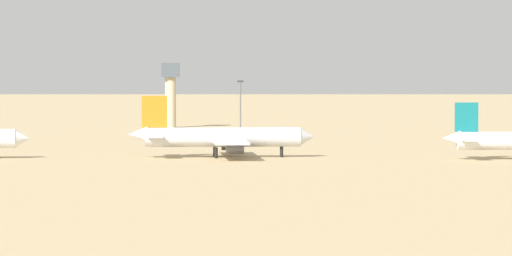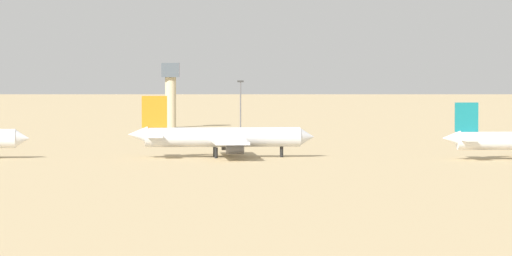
{
  "view_description": "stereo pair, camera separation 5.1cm",
  "coord_description": "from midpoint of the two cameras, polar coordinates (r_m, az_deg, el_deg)",
  "views": [
    {
      "loc": [
        -0.35,
        -301.13,
        18.08
      ],
      "look_at": [
        5.09,
        2.76,
        6.0
      ],
      "focal_mm": 109.47,
      "sensor_mm": 36.0,
      "label": 1
    },
    {
      "loc": [
        -0.3,
        -301.13,
        18.08
      ],
      "look_at": [
        5.09,
        2.76,
        6.0
      ],
      "focal_mm": 109.47,
      "sensor_mm": 36.0,
      "label": 2
    }
  ],
  "objects": [
    {
      "name": "ground",
      "position": [
        301.67,
        -0.95,
        -1.16
      ],
      "size": [
        4000.0,
        4000.0,
        0.0
      ],
      "primitive_type": "plane",
      "color": "tan"
    },
    {
      "name": "ridge_center",
      "position": [
        1237.55,
        4.74,
        2.84
      ],
      "size": [
        329.89,
        255.24,
        60.96
      ],
      "primitive_type": "pyramid",
      "rotation": [
        0.0,
        0.0,
        0.06
      ],
      "color": "slate",
      "rests_on": "ground"
    },
    {
      "name": "parked_jet_orange_2",
      "position": [
        308.1,
        -1.29,
        -0.34
      ],
      "size": [
        37.01,
        31.16,
        12.22
      ],
      "rotation": [
        0.0,
        0.0,
        0.06
      ],
      "color": "silver",
      "rests_on": "ground"
    },
    {
      "name": "control_tower",
      "position": [
        458.29,
        -3.14,
        1.45
      ],
      "size": [
        5.2,
        5.2,
        19.03
      ],
      "color": "#C6B793",
      "rests_on": "ground"
    },
    {
      "name": "light_pole_mid",
      "position": [
        439.38,
        -0.57,
        0.99
      ],
      "size": [
        1.8,
        0.5,
        14.04
      ],
      "color": "#59595E",
      "rests_on": "ground"
    }
  ]
}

